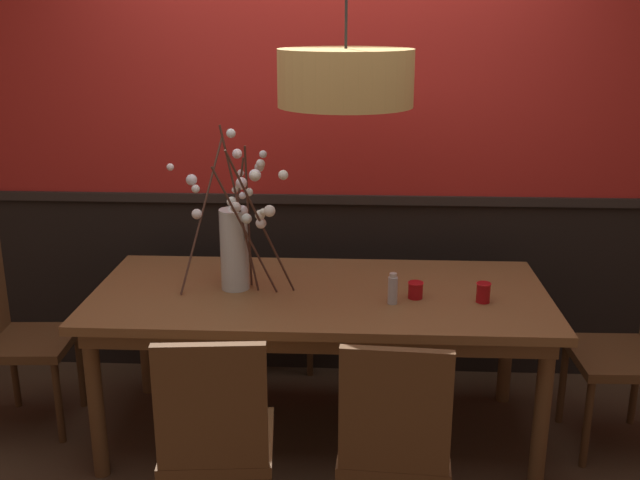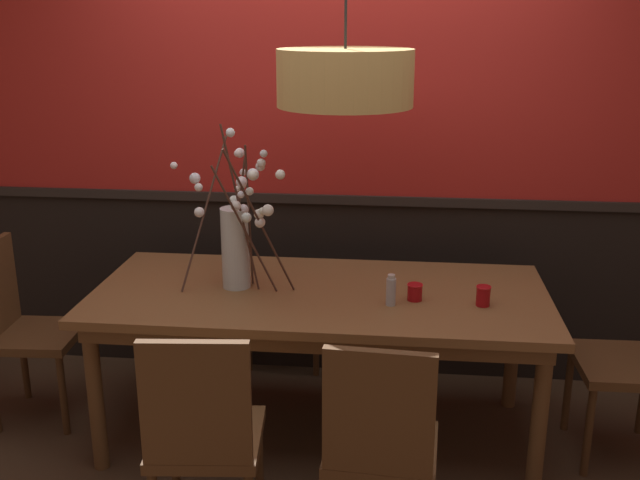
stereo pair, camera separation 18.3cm
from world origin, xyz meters
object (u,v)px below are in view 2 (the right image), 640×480
Objects in this scene: chair_near_side_right at (380,443)px; condiment_bottle at (391,291)px; pendant_lamp at (345,78)px; chair_head_west_end at (22,323)px; candle_holder_nearer_edge at (483,296)px; candle_holder_nearer_center at (415,292)px; dining_table at (320,306)px; chair_near_side_left at (203,434)px; chair_far_side_left at (289,272)px; vase_with_blossoms at (237,238)px.

chair_near_side_right is 6.52× the size of condiment_bottle.
chair_near_side_right is 1.50m from pendant_lamp.
chair_head_west_end reaches higher than candle_holder_nearer_edge.
candle_holder_nearer_center is at bearing 81.22° from chair_near_side_right.
dining_table is 0.76m from candle_holder_nearer_edge.
chair_near_side_left reaches higher than candle_holder_nearer_center.
chair_far_side_left is 1.03× the size of chair_head_west_end.
pendant_lamp reaches higher than chair_near_side_left.
pendant_lamp is (0.39, -0.89, 1.20)m from chair_far_side_left.
candle_holder_nearer_center is at bearing -2.72° from chair_head_west_end.
chair_far_side_left is 0.99m from vase_with_blossoms.
candle_holder_nearer_center is 1.00m from pendant_lamp.
chair_near_side_left reaches higher than condiment_bottle.
chair_near_side_left is 1.03m from vase_with_blossoms.
condiment_bottle is (0.66, 0.77, 0.29)m from chair_near_side_left.
candle_holder_nearer_edge is (0.42, 0.77, 0.29)m from chair_near_side_right.
vase_with_blossoms is at bearing 174.48° from candle_holder_nearer_edge.
chair_near_side_left is at bearing -86.21° from vase_with_blossoms.
chair_head_west_end is 1.20× the size of vase_with_blossoms.
chair_near_side_left reaches higher than dining_table.
vase_with_blossoms is (-0.70, 0.88, 0.49)m from chair_near_side_right.
chair_near_side_left is 12.33× the size of candle_holder_nearer_center.
candle_holder_nearer_center is (0.44, -0.07, 0.12)m from dining_table.
vase_with_blossoms reaches higher than dining_table.
chair_head_west_end is at bearing 179.17° from dining_table.
chair_far_side_left is at bearing 88.32° from chair_near_side_left.
chair_far_side_left is 1.03× the size of chair_near_side_right.
chair_far_side_left reaches higher than chair_head_west_end.
candle_holder_nearer_center is 0.85× the size of candle_holder_nearer_edge.
chair_near_side_right is (0.64, 0.03, -0.02)m from chair_near_side_left.
pendant_lamp is at bearing -1.71° from chair_head_west_end.
chair_near_side_left is at bearing -91.68° from chair_far_side_left.
candle_holder_nearer_edge is at bearing -3.21° from chair_head_west_end.
condiment_bottle is (0.02, 0.74, 0.31)m from chair_near_side_right.
chair_head_west_end is at bearing 141.72° from chair_near_side_left.
vase_with_blossoms is 0.89m from pendant_lamp.
candle_holder_nearer_center is (0.77, 0.84, 0.26)m from chair_near_side_left.
chair_far_side_left reaches higher than chair_near_side_right.
condiment_bottle is 0.14× the size of pendant_lamp.
candle_holder_nearer_center is (0.72, -0.94, 0.26)m from chair_far_side_left.
vase_with_blossoms is (1.12, -0.02, 0.49)m from chair_head_west_end.
chair_far_side_left is (-0.28, 0.87, -0.14)m from dining_table.
condiment_bottle reaches higher than candle_holder_nearer_edge.
chair_near_side_left is at bearing -38.28° from chair_head_west_end.
vase_with_blossoms is 8.51× the size of candle_holder_nearer_edge.
dining_table is at bearing -72.32° from chair_far_side_left.
dining_table is 14.79× the size of condiment_bottle.
condiment_bottle is 0.94m from pendant_lamp.
dining_table is at bearing 70.12° from chair_near_side_left.
chair_far_side_left is at bearing 82.56° from vase_with_blossoms.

